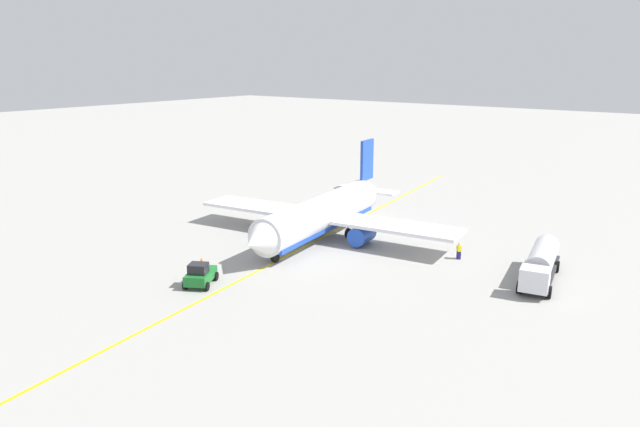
{
  "coord_description": "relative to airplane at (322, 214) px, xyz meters",
  "views": [
    {
      "loc": [
        51.82,
        38.71,
        19.9
      ],
      "look_at": [
        0.0,
        0.0,
        3.0
      ],
      "focal_mm": 33.16,
      "sensor_mm": 36.0,
      "label": 1
    }
  ],
  "objects": [
    {
      "name": "airplane",
      "position": [
        0.0,
        0.0,
        0.0
      ],
      "size": [
        29.03,
        32.34,
        9.95
      ],
      "color": "white",
      "rests_on": "ground"
    },
    {
      "name": "taxi_line_marking",
      "position": [
        0.45,
        0.06,
        -2.78
      ],
      "size": [
        85.36,
        10.98,
        0.01
      ],
      "primitive_type": "cube",
      "rotation": [
        0.0,
        0.0,
        0.12
      ],
      "color": "yellow",
      "rests_on": "ground"
    },
    {
      "name": "safety_cone_nose",
      "position": [
        16.11,
        -3.3,
        -2.41
      ],
      "size": [
        0.67,
        0.67,
        0.75
      ],
      "primitive_type": "cone",
      "color": "#F2590F",
      "rests_on": "ground"
    },
    {
      "name": "pushback_tug",
      "position": [
        18.45,
        -0.07,
        -1.78
      ],
      "size": [
        4.12,
        3.64,
        2.2
      ],
      "color": "#196B28",
      "rests_on": "ground"
    },
    {
      "name": "fuel_tanker",
      "position": [
        -1.24,
        24.26,
        -1.05
      ],
      "size": [
        11.44,
        4.5,
        3.15
      ],
      "color": "#2D2D33",
      "rests_on": "ground"
    },
    {
      "name": "refueling_worker",
      "position": [
        -2.48,
        15.69,
        -1.97
      ],
      "size": [
        0.62,
        0.62,
        1.71
      ],
      "color": "navy",
      "rests_on": "ground"
    },
    {
      "name": "ground_plane",
      "position": [
        0.45,
        0.06,
        -2.79
      ],
      "size": [
        400.0,
        400.0,
        0.0
      ],
      "primitive_type": "plane",
      "color": "#9E9B96"
    },
    {
      "name": "safety_cone_wingtip",
      "position": [
        14.57,
        -4.18,
        -2.42
      ],
      "size": [
        0.65,
        0.65,
        0.73
      ],
      "primitive_type": "cone",
      "color": "#F2590F",
      "rests_on": "ground"
    }
  ]
}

